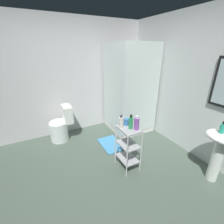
{
  "coord_description": "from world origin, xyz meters",
  "views": [
    {
      "loc": [
        1.65,
        -0.68,
        1.88
      ],
      "look_at": [
        -0.44,
        0.4,
        0.9
      ],
      "focal_mm": 24.77,
      "sensor_mm": 36.0,
      "label": 1
    }
  ],
  "objects_px": {
    "toilet": "(61,126)",
    "bath_mat": "(111,144)",
    "rinse_cup": "(126,122)",
    "pedestal_sink": "(220,147)",
    "hand_soap_bottle": "(222,128)",
    "lotion_bottle_white": "(121,122)",
    "body_wash_bottle_green": "(131,123)",
    "storage_cart": "(128,145)",
    "shower_stall": "(128,112)",
    "conditioner_bottle_purple": "(137,123)"
  },
  "relations": [
    {
      "from": "storage_cart",
      "to": "conditioner_bottle_purple",
      "type": "bearing_deg",
      "value": 49.03
    },
    {
      "from": "pedestal_sink",
      "to": "hand_soap_bottle",
      "type": "relative_size",
      "value": 4.83
    },
    {
      "from": "pedestal_sink",
      "to": "rinse_cup",
      "type": "relative_size",
      "value": 7.52
    },
    {
      "from": "hand_soap_bottle",
      "to": "lotion_bottle_white",
      "type": "bearing_deg",
      "value": -129.7
    },
    {
      "from": "hand_soap_bottle",
      "to": "body_wash_bottle_green",
      "type": "xyz_separation_m",
      "value": [
        -0.77,
        -0.95,
        -0.04
      ]
    },
    {
      "from": "storage_cart",
      "to": "rinse_cup",
      "type": "distance_m",
      "value": 0.38
    },
    {
      "from": "shower_stall",
      "to": "bath_mat",
      "type": "distance_m",
      "value": 0.89
    },
    {
      "from": "toilet",
      "to": "body_wash_bottle_green",
      "type": "height_order",
      "value": "body_wash_bottle_green"
    },
    {
      "from": "storage_cart",
      "to": "hand_soap_bottle",
      "type": "distance_m",
      "value": 1.33
    },
    {
      "from": "storage_cart",
      "to": "bath_mat",
      "type": "distance_m",
      "value": 0.83
    },
    {
      "from": "toilet",
      "to": "body_wash_bottle_green",
      "type": "relative_size",
      "value": 3.32
    },
    {
      "from": "storage_cart",
      "to": "lotion_bottle_white",
      "type": "height_order",
      "value": "lotion_bottle_white"
    },
    {
      "from": "toilet",
      "to": "storage_cart",
      "type": "height_order",
      "value": "toilet"
    },
    {
      "from": "shower_stall",
      "to": "rinse_cup",
      "type": "bearing_deg",
      "value": -34.39
    },
    {
      "from": "toilet",
      "to": "bath_mat",
      "type": "distance_m",
      "value": 1.14
    },
    {
      "from": "rinse_cup",
      "to": "bath_mat",
      "type": "distance_m",
      "value": 0.98
    },
    {
      "from": "shower_stall",
      "to": "lotion_bottle_white",
      "type": "xyz_separation_m",
      "value": [
        1.03,
        -0.8,
        0.37
      ]
    },
    {
      "from": "toilet",
      "to": "bath_mat",
      "type": "relative_size",
      "value": 1.27
    },
    {
      "from": "storage_cart",
      "to": "rinse_cup",
      "type": "height_order",
      "value": "rinse_cup"
    },
    {
      "from": "lotion_bottle_white",
      "to": "pedestal_sink",
      "type": "bearing_deg",
      "value": 50.31
    },
    {
      "from": "pedestal_sink",
      "to": "body_wash_bottle_green",
      "type": "distance_m",
      "value": 1.3
    },
    {
      "from": "shower_stall",
      "to": "pedestal_sink",
      "type": "height_order",
      "value": "shower_stall"
    },
    {
      "from": "pedestal_sink",
      "to": "conditioner_bottle_purple",
      "type": "relative_size",
      "value": 3.65
    },
    {
      "from": "conditioner_bottle_purple",
      "to": "hand_soap_bottle",
      "type": "bearing_deg",
      "value": 51.3
    },
    {
      "from": "conditioner_bottle_purple",
      "to": "bath_mat",
      "type": "distance_m",
      "value": 1.15
    },
    {
      "from": "rinse_cup",
      "to": "shower_stall",
      "type": "bearing_deg",
      "value": 145.61
    },
    {
      "from": "hand_soap_bottle",
      "to": "conditioner_bottle_purple",
      "type": "relative_size",
      "value": 0.76
    },
    {
      "from": "lotion_bottle_white",
      "to": "rinse_cup",
      "type": "xyz_separation_m",
      "value": [
        -0.03,
        0.11,
        -0.04
      ]
    },
    {
      "from": "shower_stall",
      "to": "lotion_bottle_white",
      "type": "bearing_deg",
      "value": -37.8
    },
    {
      "from": "hand_soap_bottle",
      "to": "lotion_bottle_white",
      "type": "xyz_separation_m",
      "value": [
        -0.88,
        -1.06,
        -0.05
      ]
    },
    {
      "from": "conditioner_bottle_purple",
      "to": "bath_mat",
      "type": "relative_size",
      "value": 0.37
    },
    {
      "from": "body_wash_bottle_green",
      "to": "rinse_cup",
      "type": "bearing_deg",
      "value": 176.34
    },
    {
      "from": "lotion_bottle_white",
      "to": "bath_mat",
      "type": "bearing_deg",
      "value": 167.15
    },
    {
      "from": "toilet",
      "to": "storage_cart",
      "type": "relative_size",
      "value": 1.03
    },
    {
      "from": "toilet",
      "to": "storage_cart",
      "type": "distance_m",
      "value": 1.62
    },
    {
      "from": "toilet",
      "to": "rinse_cup",
      "type": "xyz_separation_m",
      "value": [
        1.27,
        0.83,
        0.48
      ]
    },
    {
      "from": "toilet",
      "to": "conditioner_bottle_purple",
      "type": "distance_m",
      "value": 1.8
    },
    {
      "from": "pedestal_sink",
      "to": "body_wash_bottle_green",
      "type": "bearing_deg",
      "value": -129.08
    },
    {
      "from": "pedestal_sink",
      "to": "rinse_cup",
      "type": "distance_m",
      "value": 1.38
    },
    {
      "from": "body_wash_bottle_green",
      "to": "rinse_cup",
      "type": "xyz_separation_m",
      "value": [
        -0.14,
        0.01,
        -0.05
      ]
    },
    {
      "from": "storage_cart",
      "to": "bath_mat",
      "type": "bearing_deg",
      "value": 175.37
    },
    {
      "from": "toilet",
      "to": "bath_mat",
      "type": "xyz_separation_m",
      "value": [
        0.68,
        0.86,
        -0.31
      ]
    },
    {
      "from": "storage_cart",
      "to": "bath_mat",
      "type": "xyz_separation_m",
      "value": [
        -0.71,
        0.06,
        -0.43
      ]
    },
    {
      "from": "pedestal_sink",
      "to": "toilet",
      "type": "xyz_separation_m",
      "value": [
        -2.22,
        -1.82,
        -0.26
      ]
    },
    {
      "from": "conditioner_bottle_purple",
      "to": "rinse_cup",
      "type": "bearing_deg",
      "value": -164.6
    },
    {
      "from": "storage_cart",
      "to": "body_wash_bottle_green",
      "type": "height_order",
      "value": "body_wash_bottle_green"
    },
    {
      "from": "storage_cart",
      "to": "lotion_bottle_white",
      "type": "bearing_deg",
      "value": -137.68
    },
    {
      "from": "pedestal_sink",
      "to": "bath_mat",
      "type": "xyz_separation_m",
      "value": [
        -1.53,
        -0.96,
        -0.57
      ]
    },
    {
      "from": "shower_stall",
      "to": "toilet",
      "type": "relative_size",
      "value": 2.63
    },
    {
      "from": "bath_mat",
      "to": "conditioner_bottle_purple",
      "type": "bearing_deg",
      "value": 1.98
    }
  ]
}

